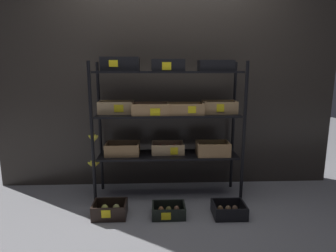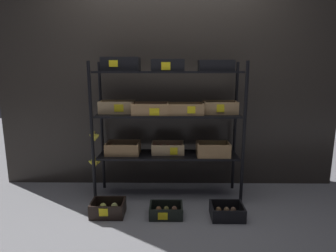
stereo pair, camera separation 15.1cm
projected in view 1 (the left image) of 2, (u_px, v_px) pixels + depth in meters
ground_plane at (168, 195)px, 3.08m from camera, size 10.00×10.00×0.00m
storefront_wall at (167, 81)px, 3.23m from camera, size 3.88×0.12×2.43m
display_rack at (167, 114)px, 2.90m from camera, size 1.61×0.43×1.47m
crate_ground_pear at (110, 211)px, 2.62m from camera, size 0.31×0.23×0.14m
crate_ground_kiwi at (169, 211)px, 2.63m from camera, size 0.31×0.22×0.11m
crate_ground_center_kiwi at (229, 211)px, 2.63m from camera, size 0.30×0.25×0.12m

